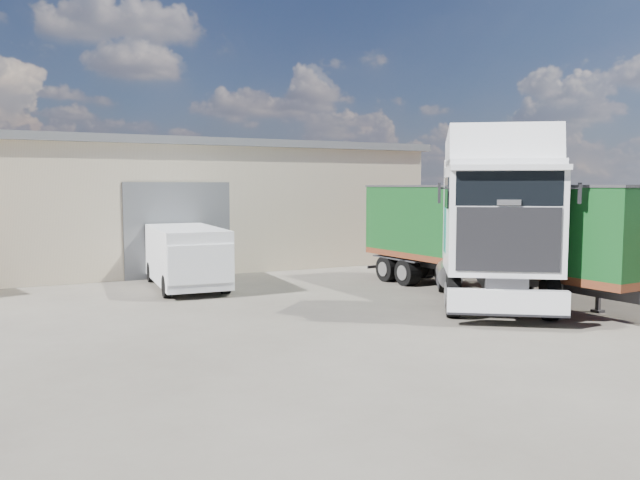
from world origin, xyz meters
name	(u,v)px	position (x,y,z in m)	size (l,w,h in m)	color
ground	(353,325)	(0.00, 0.00, 0.00)	(120.00, 120.00, 0.00)	#282520
warehouse	(54,204)	(-6.00, 16.00, 2.66)	(30.60, 12.60, 5.42)	beige
brick_boundary_wall	(526,239)	(11.50, 6.00, 1.25)	(0.35, 26.00, 2.50)	#974126
tractor_unit	(495,234)	(4.64, 0.14, 2.13)	(6.51, 7.72, 5.06)	black
box_trailer	(488,229)	(5.80, 1.81, 2.13)	(3.02, 10.64, 3.49)	#2D2D30
panel_van	(187,257)	(-2.35, 7.33, 1.07)	(2.33, 5.15, 2.06)	black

